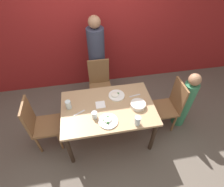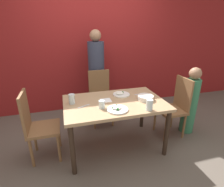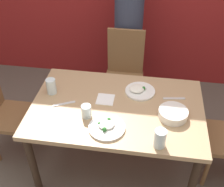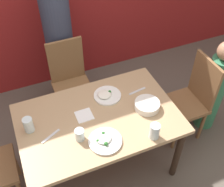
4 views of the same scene
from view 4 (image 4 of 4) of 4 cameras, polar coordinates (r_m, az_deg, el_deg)
ground_plane at (r=2.98m, az=-2.32°, el=-13.98°), size 10.00×10.00×0.00m
dining_table at (r=2.46m, az=-2.75°, el=-6.09°), size 1.36×0.88×0.72m
chair_adult_spot at (r=3.08m, az=-8.36°, el=2.62°), size 0.40×0.40×0.95m
chair_child_spot at (r=2.97m, az=15.79°, el=-0.89°), size 0.40×0.40×0.95m
person_adult at (r=3.17m, az=-10.51°, el=9.60°), size 0.30×0.30×1.63m
person_child at (r=3.10m, az=20.02°, el=0.81°), size 0.22×0.22×1.10m
bowl_curry at (r=2.46m, az=7.14°, el=-2.34°), size 0.22×0.22×0.06m
plate_rice_adult at (r=2.23m, az=-1.49°, el=-9.46°), size 0.27×0.27×0.05m
plate_rice_child at (r=2.55m, az=-1.11°, el=-0.34°), size 0.25×0.25×0.05m
glass_water_tall at (r=2.23m, az=8.65°, el=-7.60°), size 0.08×0.08×0.14m
glass_water_short at (r=2.35m, az=-16.61°, el=-6.12°), size 0.08×0.08×0.13m
glass_water_center at (r=2.23m, az=-6.58°, el=-8.32°), size 0.08×0.08×0.10m
napkin_folded at (r=2.41m, az=-5.67°, el=-4.47°), size 0.14×0.14×0.01m
fork_steel at (r=2.32m, az=-12.35°, el=-8.46°), size 0.17×0.10×0.01m
spoon_steel at (r=2.62m, az=5.17°, el=0.51°), size 0.18×0.05×0.01m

